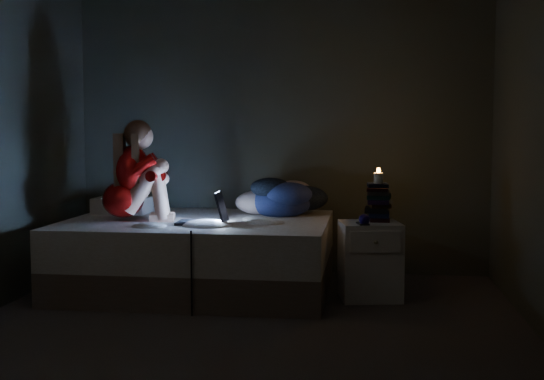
% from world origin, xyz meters
% --- Properties ---
extents(floor, '(3.60, 3.80, 0.02)m').
position_xyz_m(floor, '(0.00, 0.00, -0.01)').
color(floor, '#312D2C').
rests_on(floor, ground).
extents(wall_back, '(3.60, 0.02, 2.60)m').
position_xyz_m(wall_back, '(0.00, 1.91, 1.30)').
color(wall_back, '#3A3C36').
rests_on(wall_back, ground).
extents(wall_front, '(3.60, 0.02, 2.60)m').
position_xyz_m(wall_front, '(0.00, -1.91, 1.30)').
color(wall_front, '#3A3C36').
rests_on(wall_front, ground).
extents(bed, '(2.02, 1.51, 0.56)m').
position_xyz_m(bed, '(-0.54, 1.10, 0.28)').
color(bed, '#B5AD9E').
rests_on(bed, ground).
extents(pillow, '(0.45, 0.32, 0.13)m').
position_xyz_m(pillow, '(-1.28, 1.43, 0.62)').
color(pillow, white).
rests_on(pillow, bed).
extents(woman, '(0.54, 0.41, 0.78)m').
position_xyz_m(woman, '(-1.09, 0.93, 0.94)').
color(woman, maroon).
rests_on(woman, bed).
extents(laptop, '(0.37, 0.27, 0.25)m').
position_xyz_m(laptop, '(-0.46, 0.83, 0.68)').
color(laptop, black).
rests_on(laptop, bed).
extents(clothes_pile, '(0.65, 0.58, 0.32)m').
position_xyz_m(clothes_pile, '(0.06, 1.44, 0.72)').
color(clothes_pile, navy).
rests_on(clothes_pile, bed).
extents(nightstand, '(0.49, 0.45, 0.57)m').
position_xyz_m(nightstand, '(0.78, 0.98, 0.29)').
color(nightstand, silver).
rests_on(nightstand, ground).
extents(book_stack, '(0.19, 0.25, 0.28)m').
position_xyz_m(book_stack, '(0.84, 1.06, 0.71)').
color(book_stack, black).
rests_on(book_stack, nightstand).
extents(candle, '(0.07, 0.07, 0.08)m').
position_xyz_m(candle, '(0.84, 1.06, 0.89)').
color(candle, beige).
rests_on(candle, book_stack).
extents(phone, '(0.08, 0.14, 0.01)m').
position_xyz_m(phone, '(0.71, 0.87, 0.58)').
color(phone, black).
rests_on(phone, nightstand).
extents(blue_orb, '(0.08, 0.08, 0.08)m').
position_xyz_m(blue_orb, '(0.71, 0.83, 0.61)').
color(blue_orb, '#130950').
rests_on(blue_orb, nightstand).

